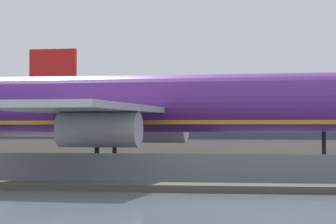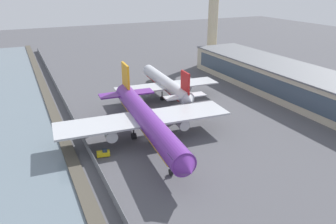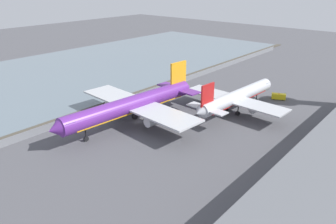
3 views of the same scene
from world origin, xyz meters
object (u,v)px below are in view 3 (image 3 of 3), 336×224
(cargo_jet_purple, at_px, (133,105))
(ops_van, at_px, (279,96))
(passenger_jet_silver, at_px, (236,97))
(baggage_tug, at_px, (102,114))

(cargo_jet_purple, height_order, ops_van, cargo_jet_purple)
(ops_van, bearing_deg, cargo_jet_purple, -26.62)
(passenger_jet_silver, distance_m, ops_van, 23.43)
(baggage_tug, distance_m, ops_van, 67.96)
(cargo_jet_purple, relative_size, baggage_tug, 16.20)
(baggage_tug, bearing_deg, ops_van, 144.89)
(baggage_tug, bearing_deg, cargo_jet_purple, 103.64)
(passenger_jet_silver, relative_size, baggage_tug, 13.07)
(cargo_jet_purple, xyz_separation_m, passenger_jet_silver, (-30.34, 19.88, -1.07))
(passenger_jet_silver, height_order, ops_van, passenger_jet_silver)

